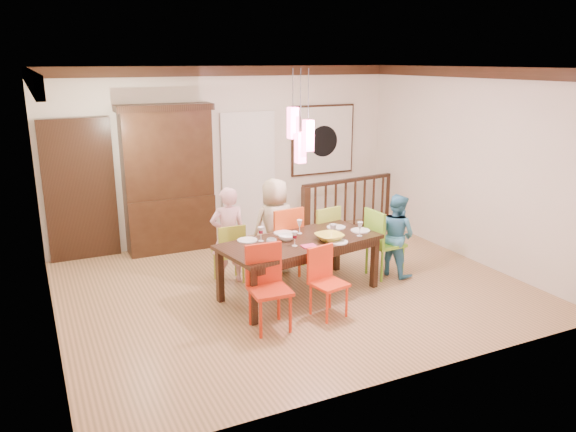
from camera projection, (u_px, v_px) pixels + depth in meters
name	position (u px, v px, depth m)	size (l,w,h in m)	color
floor	(292.00, 287.00, 7.66)	(6.00, 6.00, 0.00)	olive
ceiling	(293.00, 68.00, 6.88)	(6.00, 6.00, 0.00)	white
wall_back	(228.00, 155.00, 9.45)	(6.00, 6.00, 0.00)	beige
wall_left	(42.00, 209.00, 6.03)	(5.00, 5.00, 0.00)	beige
wall_right	(470.00, 165.00, 8.51)	(5.00, 5.00, 0.00)	beige
crown_molding	(293.00, 75.00, 6.90)	(6.00, 5.00, 0.16)	black
panel_door	(80.00, 193.00, 8.52)	(1.04, 0.07, 2.24)	black
white_doorway	(248.00, 177.00, 9.67)	(0.97, 0.05, 2.22)	silver
painting	(323.00, 140.00, 10.12)	(1.25, 0.06, 1.25)	black
pendant_cluster	(300.00, 135.00, 6.88)	(0.27, 0.21, 1.14)	#FF4C85
dining_table	(300.00, 246.00, 7.27)	(2.23, 1.31, 0.75)	black
chair_far_left	(228.00, 248.00, 7.74)	(0.39, 0.39, 0.85)	#98A52A
chair_far_mid	(281.00, 236.00, 7.93)	(0.51, 0.51, 1.03)	#D34818
chair_far_right	(320.00, 232.00, 8.28)	(0.50, 0.50, 0.95)	#A0BC38
chair_near_left	(270.00, 284.00, 6.33)	(0.46, 0.46, 0.97)	red
chair_near_mid	(329.00, 278.00, 6.69)	(0.45, 0.45, 0.84)	#F63B17
chair_end_right	(386.00, 238.00, 7.93)	(0.46, 0.46, 0.99)	#71B629
china_hutch	(168.00, 179.00, 8.90)	(1.48, 0.46, 2.34)	black
balustrade	(350.00, 204.00, 10.09)	(2.06, 0.31, 0.96)	black
person_far_left	(228.00, 235.00, 7.68)	(0.49, 0.32, 1.35)	#FDC0CD
person_far_mid	(275.00, 226.00, 8.03)	(0.68, 0.44, 1.39)	#BEB38F
person_end_right	(396.00, 235.00, 7.97)	(0.58, 0.45, 1.19)	teal
serving_bowl	(329.00, 237.00, 7.22)	(0.35, 0.35, 0.09)	gold
small_bowl	(287.00, 238.00, 7.23)	(0.22, 0.22, 0.07)	white
cup_left	(271.00, 243.00, 6.98)	(0.13, 0.13, 0.10)	silver
cup_right	(333.00, 227.00, 7.64)	(0.10, 0.10, 0.09)	silver
plate_far_left	(247.00, 240.00, 7.21)	(0.26, 0.26, 0.01)	white
plate_far_mid	(283.00, 233.00, 7.52)	(0.26, 0.26, 0.01)	white
plate_far_right	(336.00, 227.00, 7.77)	(0.26, 0.26, 0.01)	white
plate_near_left	(263.00, 253.00, 6.75)	(0.26, 0.26, 0.01)	white
plate_near_mid	(338.00, 242.00, 7.14)	(0.26, 0.26, 0.01)	white
plate_end_right	(360.00, 230.00, 7.62)	(0.26, 0.26, 0.01)	white
wine_glass_a	(261.00, 234.00, 7.18)	(0.08, 0.08, 0.19)	#590C19
wine_glass_b	(300.00, 227.00, 7.49)	(0.08, 0.08, 0.19)	silver
wine_glass_c	(295.00, 239.00, 6.98)	(0.08, 0.08, 0.19)	#590C19
wine_glass_d	(360.00, 229.00, 7.38)	(0.08, 0.08, 0.19)	silver
napkin	(309.00, 246.00, 6.98)	(0.18, 0.14, 0.01)	#D83359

